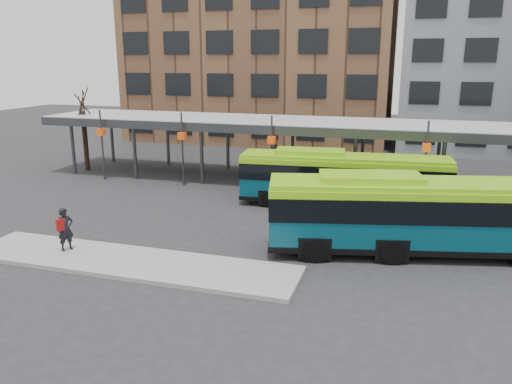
{
  "coord_description": "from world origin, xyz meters",
  "views": [
    {
      "loc": [
        4.93,
        -19.51,
        8.02
      ],
      "look_at": [
        -1.94,
        2.97,
        1.8
      ],
      "focal_mm": 35.0,
      "sensor_mm": 36.0,
      "label": 1
    }
  ],
  "objects_px": {
    "tree": "(85,138)",
    "pedestrian": "(65,229)",
    "bus_rear": "(343,177)",
    "bus_front": "(417,213)"
  },
  "relations": [
    {
      "from": "tree",
      "to": "bus_front",
      "type": "height_order",
      "value": "tree"
    },
    {
      "from": "tree",
      "to": "pedestrian",
      "type": "bearing_deg",
      "value": -57.61
    },
    {
      "from": "tree",
      "to": "pedestrian",
      "type": "distance_m",
      "value": 17.56
    },
    {
      "from": "bus_rear",
      "to": "pedestrian",
      "type": "relative_size",
      "value": 6.29
    },
    {
      "from": "tree",
      "to": "pedestrian",
      "type": "height_order",
      "value": "tree"
    },
    {
      "from": "pedestrian",
      "to": "tree",
      "type": "bearing_deg",
      "value": 61.28
    },
    {
      "from": "bus_front",
      "to": "pedestrian",
      "type": "xyz_separation_m",
      "value": [
        -14.18,
        -4.41,
        -0.68
      ]
    },
    {
      "from": "bus_front",
      "to": "bus_rear",
      "type": "bearing_deg",
      "value": 108.6
    },
    {
      "from": "bus_rear",
      "to": "bus_front",
      "type": "bearing_deg",
      "value": -63.39
    },
    {
      "from": "bus_rear",
      "to": "pedestrian",
      "type": "xyz_separation_m",
      "value": [
        -10.23,
        -10.78,
        -0.53
      ]
    }
  ]
}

